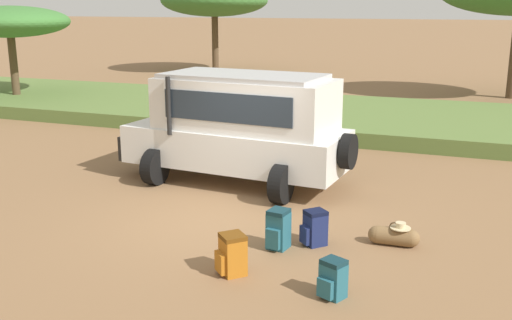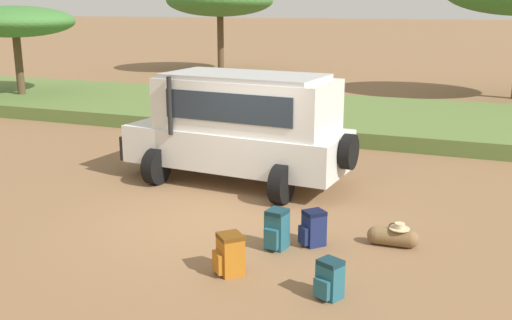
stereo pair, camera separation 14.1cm
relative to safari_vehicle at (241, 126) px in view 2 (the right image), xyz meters
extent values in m
plane|color=olive|center=(0.58, -2.37, -1.29)|extent=(320.00, 320.00, 0.00)
cube|color=#5B7538|center=(0.58, 7.63, -1.07)|extent=(120.00, 7.00, 0.44)
cube|color=silver|center=(-0.11, 0.01, -0.47)|extent=(5.04, 2.29, 0.84)
cube|color=silver|center=(0.14, -0.01, 0.50)|extent=(3.95, 2.09, 1.10)
cube|color=#232D38|center=(-1.38, 0.11, 0.45)|extent=(0.19, 1.56, 0.77)
cube|color=#232D38|center=(0.07, -0.91, 0.55)|extent=(2.93, 0.28, 0.60)
cube|color=#232D38|center=(0.21, 0.89, 0.55)|extent=(2.93, 0.28, 0.60)
cube|color=#B7B7B7|center=(0.09, -0.01, 1.10)|extent=(3.56, 1.98, 0.10)
cube|color=black|center=(-2.67, 0.22, -0.64)|extent=(0.29, 1.62, 0.56)
cylinder|color=black|center=(-1.29, -0.87, 0.50)|extent=(0.10, 0.10, 1.25)
cylinder|color=black|center=(-1.70, -0.83, -0.89)|extent=(0.34, 0.82, 0.80)
cylinder|color=black|center=(-1.54, 1.10, -0.89)|extent=(0.34, 0.82, 0.80)
cylinder|color=black|center=(1.33, -1.08, -0.89)|extent=(0.34, 0.82, 0.80)
cylinder|color=black|center=(1.48, 0.85, -0.89)|extent=(0.34, 0.82, 0.80)
cylinder|color=black|center=(2.47, -0.20, -0.32)|extent=(0.28, 0.75, 0.74)
cube|color=navy|center=(2.54, -2.92, -1.03)|extent=(0.44, 0.44, 0.53)
cube|color=navy|center=(2.41, -3.07, -1.10)|extent=(0.22, 0.22, 0.29)
cube|color=black|center=(2.54, -2.92, -0.73)|extent=(0.44, 0.44, 0.07)
cylinder|color=black|center=(2.71, -2.84, -1.03)|extent=(0.04, 0.04, 0.45)
cylinder|color=black|center=(2.61, -2.75, -1.03)|extent=(0.04, 0.04, 0.45)
cube|color=#235B6B|center=(3.26, -4.63, -1.05)|extent=(0.40, 0.36, 0.48)
cube|color=#235B6B|center=(3.19, -4.78, -1.11)|extent=(0.25, 0.17, 0.27)
cube|color=#13323A|center=(3.26, -4.63, -0.78)|extent=(0.39, 0.37, 0.07)
cylinder|color=#13323A|center=(3.39, -4.53, -1.05)|extent=(0.04, 0.04, 0.41)
cylinder|color=#13323A|center=(3.26, -4.47, -1.05)|extent=(0.04, 0.04, 0.41)
cube|color=#235B6B|center=(2.02, -3.28, -0.99)|extent=(0.36, 0.36, 0.60)
cube|color=#235B6B|center=(1.99, -3.48, -1.07)|extent=(0.25, 0.11, 0.33)
cube|color=#13323A|center=(2.02, -3.28, -0.66)|extent=(0.34, 0.37, 0.07)
cylinder|color=#13323A|center=(2.11, -3.12, -0.99)|extent=(0.04, 0.04, 0.51)
cylinder|color=#13323A|center=(1.97, -3.10, -0.99)|extent=(0.04, 0.04, 0.51)
cube|color=#B26619|center=(1.70, -4.43, -1.02)|extent=(0.49, 0.49, 0.55)
cube|color=#B26619|center=(1.56, -4.58, -1.09)|extent=(0.26, 0.26, 0.30)
cube|color=#62380E|center=(1.70, -4.43, -0.71)|extent=(0.49, 0.49, 0.07)
cylinder|color=#62380E|center=(1.88, -4.37, -1.02)|extent=(0.04, 0.04, 0.47)
cylinder|color=#62380E|center=(1.76, -4.25, -1.02)|extent=(0.04, 0.04, 0.47)
cylinder|color=brown|center=(3.77, -2.48, -1.14)|extent=(0.57, 0.33, 0.30)
sphere|color=brown|center=(4.05, -2.47, -1.14)|extent=(0.30, 0.30, 0.30)
sphere|color=brown|center=(3.49, -2.49, -1.14)|extent=(0.30, 0.30, 0.30)
torus|color=#493721|center=(3.77, -2.48, -0.97)|extent=(0.16, 0.03, 0.16)
cylinder|color=beige|center=(3.87, -2.47, -0.98)|extent=(0.34, 0.34, 0.02)
cylinder|color=beige|center=(3.87, -2.47, -0.93)|extent=(0.17, 0.17, 0.09)
cylinder|color=brown|center=(-12.27, 6.63, 0.07)|extent=(0.30, 0.30, 2.74)
ellipsoid|color=#3D7533|center=(-12.27, 6.63, 1.95)|extent=(4.50, 4.61, 1.20)
cylinder|color=brown|center=(-10.12, 20.80, 0.37)|extent=(0.38, 0.38, 3.32)
ellipsoid|color=#3D7533|center=(-10.12, 20.80, 2.81)|extent=(6.20, 6.38, 1.85)
camera|label=1|loc=(4.93, -11.98, 2.59)|focal=42.00mm
camera|label=2|loc=(5.07, -11.93, 2.59)|focal=42.00mm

